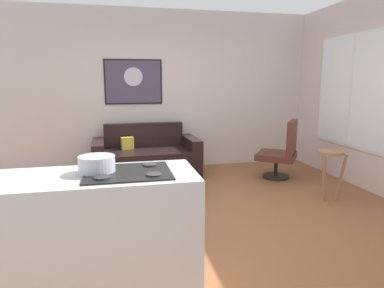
# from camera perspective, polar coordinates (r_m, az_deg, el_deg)

# --- Properties ---
(ground) EXTENTS (6.40, 6.40, 0.04)m
(ground) POSITION_cam_1_polar(r_m,az_deg,el_deg) (4.06, 1.45, -12.42)
(ground) COLOR brown
(back_wall) EXTENTS (6.40, 0.05, 2.80)m
(back_wall) POSITION_cam_1_polar(r_m,az_deg,el_deg) (6.12, -4.03, 9.00)
(back_wall) COLOR beige
(back_wall) RESTS_ON ground
(right_wall) EXTENTS (0.05, 6.40, 2.80)m
(right_wall) POSITION_cam_1_polar(r_m,az_deg,el_deg) (5.28, 29.73, 7.41)
(right_wall) COLOR beige
(right_wall) RESTS_ON ground
(couch) EXTENTS (1.74, 0.92, 0.86)m
(couch) POSITION_cam_1_polar(r_m,az_deg,el_deg) (5.65, -7.76, -2.50)
(couch) COLOR black
(couch) RESTS_ON ground
(coffee_table) EXTENTS (1.07, 0.58, 0.43)m
(coffee_table) POSITION_cam_1_polar(r_m,az_deg,el_deg) (4.64, -6.91, -4.09)
(coffee_table) COLOR silver
(coffee_table) RESTS_ON ground
(armchair) EXTENTS (0.84, 0.84, 0.96)m
(armchair) POSITION_cam_1_polar(r_m,az_deg,el_deg) (5.63, 15.02, -1.21)
(armchair) COLOR black
(armchair) RESTS_ON ground
(bar_stool) EXTENTS (0.37, 0.36, 0.67)m
(bar_stool) POSITION_cam_1_polar(r_m,az_deg,el_deg) (4.79, 22.48, -2.91)
(bar_stool) COLOR #996644
(bar_stool) RESTS_ON ground
(kitchen_counter) EXTENTS (1.51, 0.62, 0.95)m
(kitchen_counter) POSITION_cam_1_polar(r_m,az_deg,el_deg) (2.60, -16.63, -14.95)
(kitchen_counter) COLOR silver
(kitchen_counter) RESTS_ON ground
(mixing_bowl) EXTENTS (0.25, 0.25, 0.12)m
(mixing_bowl) POSITION_cam_1_polar(r_m,az_deg,el_deg) (2.46, -15.85, -3.42)
(mixing_bowl) COLOR silver
(mixing_bowl) RESTS_ON kitchen_counter
(wall_painting) EXTENTS (0.99, 0.03, 0.77)m
(wall_painting) POSITION_cam_1_polar(r_m,az_deg,el_deg) (6.01, -9.91, 10.37)
(wall_painting) COLOR black
(window) EXTENTS (0.03, 1.60, 1.72)m
(window) POSITION_cam_1_polar(r_m,az_deg,el_deg) (5.72, 25.42, 8.09)
(window) COLOR silver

